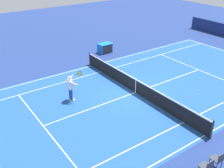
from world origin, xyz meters
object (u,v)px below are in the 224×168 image
Objects in this scene: tennis_ball at (199,94)px; spectator_chair_1 at (207,167)px; tennis_player_near at (71,87)px; equipment_cart_tarped at (105,48)px; spectator_chair_0 at (218,159)px; tennis_net at (136,86)px.

spectator_chair_1 is (5.37, 4.60, 0.49)m from tennis_ball.
tennis_ball is at bearing 149.31° from tennis_player_near.
equipment_cart_tarped reaches higher than tennis_ball.
equipment_cart_tarped is (-4.09, -14.66, -0.08)m from spectator_chair_0.
tennis_ball is at bearing 140.18° from tennis_net.
tennis_ball is 0.05× the size of equipment_cart_tarped.
tennis_ball is 6.54m from spectator_chair_0.
tennis_player_near is 1.93× the size of spectator_chair_0.
tennis_net reaches higher than tennis_ball.
tennis_player_near is 25.71× the size of tennis_ball.
spectator_chair_0 is (-2.39, 8.76, -0.41)m from tennis_player_near.
spectator_chair_1 is (2.25, 7.21, 0.03)m from tennis_net.
tennis_net is 4.10m from tennis_ball.
spectator_chair_1 is 15.44m from equipment_cart_tarped.
spectator_chair_0 is at bearing 44.89° from tennis_ball.
equipment_cart_tarped is (-6.48, -5.89, -0.49)m from tennis_player_near.
spectator_chair_0 is 1.00× the size of spectator_chair_1.
spectator_chair_1 is at bearing 72.70° from tennis_net.
spectator_chair_0 is at bearing 180.00° from spectator_chair_1.
equipment_cart_tarped is at bearing -109.24° from tennis_net.
spectator_chair_0 is at bearing 105.27° from tennis_player_near.
spectator_chair_0 is at bearing 74.41° from equipment_cart_tarped.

